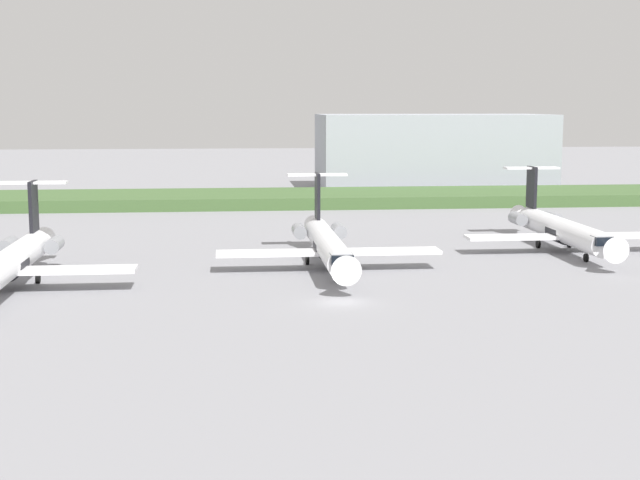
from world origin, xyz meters
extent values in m
plane|color=gray|center=(0.00, 30.00, 0.00)|extent=(500.00, 500.00, 0.00)
cube|color=#426033|center=(0.00, 78.33, 0.96)|extent=(320.00, 20.00, 1.93)
cylinder|color=white|center=(-29.12, 8.42, 2.45)|extent=(2.70, 24.00, 2.70)
cone|color=white|center=(-29.12, 22.42, 2.45)|extent=(2.30, 4.00, 2.29)
cylinder|color=black|center=(-29.12, 8.42, 2.30)|extent=(2.76, 3.60, 2.76)
cube|color=white|center=(-23.21, 7.42, 1.84)|extent=(11.00, 3.20, 0.36)
cube|color=black|center=(-29.12, 19.42, 6.40)|extent=(0.36, 3.20, 5.20)
cube|color=white|center=(-29.12, 19.72, 8.80)|extent=(6.80, 1.80, 0.24)
cylinder|color=gray|center=(-31.37, 17.62, 2.65)|extent=(1.50, 3.40, 1.50)
cylinder|color=gray|center=(-26.87, 17.62, 2.65)|extent=(1.50, 3.40, 1.50)
cylinder|color=black|center=(-27.22, 10.82, 0.45)|extent=(0.35, 0.90, 0.90)
cylinder|color=white|center=(0.83, 16.17, 2.45)|extent=(2.70, 24.00, 2.70)
cone|color=white|center=(0.83, 2.67, 2.45)|extent=(2.70, 3.00, 2.70)
cone|color=white|center=(0.83, 30.17, 2.45)|extent=(2.29, 4.00, 2.29)
cube|color=black|center=(0.83, 4.57, 2.92)|extent=(2.03, 1.80, 0.90)
cylinder|color=black|center=(0.83, 16.17, 2.30)|extent=(2.76, 3.60, 2.76)
cube|color=white|center=(-5.08, 15.17, 1.84)|extent=(11.00, 3.20, 0.36)
cube|color=white|center=(6.73, 15.17, 1.84)|extent=(11.00, 3.20, 0.36)
cube|color=black|center=(0.83, 27.17, 6.40)|extent=(0.36, 3.20, 5.20)
cube|color=white|center=(0.83, 27.47, 8.80)|extent=(6.80, 1.80, 0.24)
cylinder|color=gray|center=(-1.42, 25.37, 2.65)|extent=(1.50, 3.40, 1.50)
cylinder|color=gray|center=(3.08, 25.37, 2.65)|extent=(1.50, 3.40, 1.50)
cylinder|color=gray|center=(0.83, 8.73, 1.00)|extent=(0.20, 0.20, 0.65)
cylinder|color=black|center=(0.83, 8.73, 0.45)|extent=(0.30, 0.90, 0.90)
cylinder|color=black|center=(-1.07, 18.57, 0.45)|extent=(0.35, 0.90, 0.90)
cylinder|color=black|center=(2.73, 18.57, 0.45)|extent=(0.35, 0.90, 0.90)
cylinder|color=white|center=(28.80, 24.73, 2.45)|extent=(2.70, 24.00, 2.70)
cone|color=white|center=(28.80, 11.23, 2.45)|extent=(2.70, 3.00, 2.70)
cone|color=white|center=(28.80, 38.73, 2.45)|extent=(2.30, 4.00, 2.29)
cube|color=black|center=(28.80, 13.13, 2.92)|extent=(2.02, 1.80, 0.90)
cylinder|color=black|center=(28.80, 24.73, 2.30)|extent=(2.76, 3.60, 2.76)
cube|color=white|center=(22.89, 23.73, 1.84)|extent=(11.00, 3.20, 0.36)
cube|color=white|center=(34.70, 23.73, 1.84)|extent=(11.00, 3.20, 0.36)
cube|color=black|center=(28.80, 35.73, 6.40)|extent=(0.36, 3.20, 5.20)
cube|color=white|center=(28.80, 36.03, 8.80)|extent=(6.80, 1.80, 0.24)
cylinder|color=gray|center=(26.55, 33.93, 2.65)|extent=(1.50, 3.40, 1.50)
cylinder|color=gray|center=(31.05, 33.93, 2.65)|extent=(1.50, 3.40, 1.50)
cylinder|color=gray|center=(28.80, 17.29, 1.00)|extent=(0.20, 0.20, 0.65)
cylinder|color=black|center=(28.80, 17.29, 0.45)|extent=(0.30, 0.90, 0.90)
cylinder|color=black|center=(26.90, 27.13, 0.45)|extent=(0.35, 0.90, 0.90)
cylinder|color=black|center=(30.70, 27.13, 0.45)|extent=(0.35, 0.90, 0.90)
cube|color=#9EA3AD|center=(31.23, 103.53, 7.41)|extent=(45.03, 22.35, 14.82)
camera|label=1|loc=(-9.14, -76.05, 16.67)|focal=51.40mm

